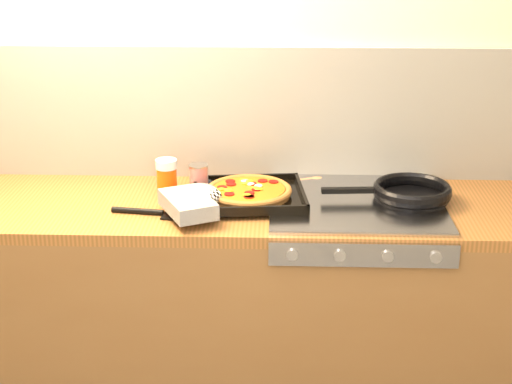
{
  "coord_description": "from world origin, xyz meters",
  "views": [
    {
      "loc": [
        0.19,
        -1.46,
        1.89
      ],
      "look_at": [
        0.1,
        1.08,
        0.95
      ],
      "focal_mm": 55.0,
      "sensor_mm": 36.0,
      "label": 1
    }
  ],
  "objects_px": {
    "pizza_on_tray": "(232,195)",
    "juice_glass": "(167,176)",
    "frying_pan": "(410,192)",
    "tomato_can": "(199,178)"
  },
  "relations": [
    {
      "from": "pizza_on_tray",
      "to": "juice_glass",
      "type": "bearing_deg",
      "value": 153.7
    },
    {
      "from": "pizza_on_tray",
      "to": "frying_pan",
      "type": "xyz_separation_m",
      "value": [
        0.62,
        0.05,
        -0.0
      ]
    },
    {
      "from": "pizza_on_tray",
      "to": "frying_pan",
      "type": "height_order",
      "value": "pizza_on_tray"
    },
    {
      "from": "tomato_can",
      "to": "juice_glass",
      "type": "bearing_deg",
      "value": -165.49
    },
    {
      "from": "frying_pan",
      "to": "juice_glass",
      "type": "relative_size",
      "value": 3.64
    },
    {
      "from": "juice_glass",
      "to": "tomato_can",
      "type": "bearing_deg",
      "value": 14.51
    },
    {
      "from": "tomato_can",
      "to": "frying_pan",
      "type": "bearing_deg",
      "value": -7.25
    },
    {
      "from": "juice_glass",
      "to": "frying_pan",
      "type": "bearing_deg",
      "value": -4.4
    },
    {
      "from": "frying_pan",
      "to": "tomato_can",
      "type": "relative_size",
      "value": 4.65
    },
    {
      "from": "pizza_on_tray",
      "to": "frying_pan",
      "type": "relative_size",
      "value": 1.11
    }
  ]
}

